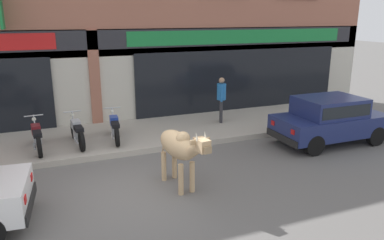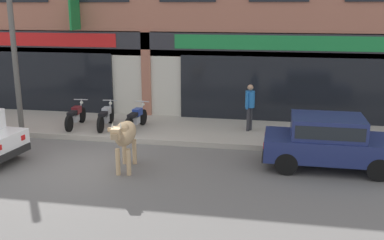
{
  "view_description": "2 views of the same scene",
  "coord_description": "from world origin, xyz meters",
  "views": [
    {
      "loc": [
        -1.66,
        -7.64,
        3.85
      ],
      "look_at": [
        1.82,
        1.0,
        1.24
      ],
      "focal_mm": 35.0,
      "sensor_mm": 36.0,
      "label": 1
    },
    {
      "loc": [
        4.93,
        -11.09,
        4.33
      ],
      "look_at": [
        2.64,
        1.0,
        1.2
      ],
      "focal_mm": 42.0,
      "sensor_mm": 36.0,
      "label": 2
    }
  ],
  "objects": [
    {
      "name": "car_0",
      "position": [
        6.4,
        1.05,
        0.81
      ],
      "size": [
        3.63,
        1.64,
        1.46
      ],
      "color": "black",
      "rests_on": "ground"
    },
    {
      "name": "motorcycle_0",
      "position": [
        -1.97,
        3.24,
        0.56
      ],
      "size": [
        0.52,
        1.81,
        0.88
      ],
      "color": "black",
      "rests_on": "sidewalk"
    },
    {
      "name": "shop_building",
      "position": [
        -0.0,
        5.72,
        3.92
      ],
      "size": [
        23.0,
        1.4,
        8.28
      ],
      "color": "#9E604C",
      "rests_on": "ground"
    },
    {
      "name": "pedestrian",
      "position": [
        4.09,
        3.89,
        1.16
      ],
      "size": [
        0.32,
        0.46,
        1.6
      ],
      "color": "#2D2D33",
      "rests_on": "sidewalk"
    },
    {
      "name": "motorcycle_2",
      "position": [
        0.22,
        3.34,
        0.56
      ],
      "size": [
        0.52,
        1.81,
        0.88
      ],
      "color": "black",
      "rests_on": "sidewalk"
    },
    {
      "name": "cow",
      "position": [
        1.04,
        -0.17,
        1.01
      ],
      "size": [
        0.72,
        2.15,
        1.61
      ],
      "color": "tan",
      "rests_on": "ground"
    },
    {
      "name": "ground_plane",
      "position": [
        0.0,
        0.0,
        0.0
      ],
      "size": [
        90.0,
        90.0,
        0.0
      ],
      "primitive_type": "plane",
      "color": "#605E5B"
    },
    {
      "name": "sidewalk",
      "position": [
        0.0,
        3.83,
        0.09
      ],
      "size": [
        19.0,
        3.26,
        0.17
      ],
      "primitive_type": "cube",
      "color": "#A8A093",
      "rests_on": "ground"
    },
    {
      "name": "utility_pole",
      "position": [
        -3.64,
        2.5,
        3.13
      ],
      "size": [
        0.18,
        0.18,
        5.92
      ],
      "primitive_type": "cylinder",
      "color": "#595651",
      "rests_on": "sidewalk"
    },
    {
      "name": "motorcycle_1",
      "position": [
        -0.88,
        3.32,
        0.56
      ],
      "size": [
        0.52,
        1.81,
        0.88
      ],
      "color": "black",
      "rests_on": "sidewalk"
    }
  ]
}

